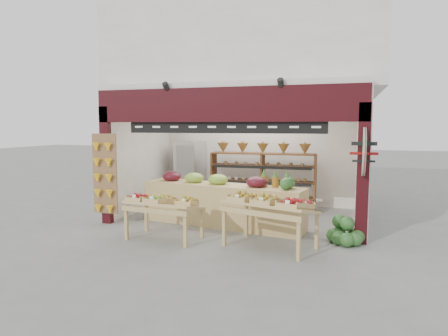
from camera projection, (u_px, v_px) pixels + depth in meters
The scene contains 11 objects.
ground at pixel (235, 221), 9.37m from camera, with size 60.00×60.00×0.00m, color slate.
shop_structure at pixel (252, 61), 10.49m from camera, with size 6.36×5.12×5.40m.
banana_board at pixel (104, 175), 8.93m from camera, with size 0.60×0.15×1.80m.
gift_sign at pixel (364, 152), 7.30m from camera, with size 0.04×0.93×0.92m.
back_shelving at pixel (263, 168), 10.71m from camera, with size 2.83×0.46×1.76m.
refrigerator at pixel (190, 172), 11.58m from camera, with size 0.69×0.69×1.78m, color silver.
cardboard_stack at pixel (190, 205), 10.09m from camera, with size 1.00×0.81×0.62m.
mid_counter at pixel (221, 203), 8.89m from camera, with size 3.79×1.36×1.15m.
display_table_left at pixel (161, 203), 7.88m from camera, with size 1.51×0.94×0.93m.
display_table_right at pixel (270, 204), 7.25m from camera, with size 1.81×1.34×1.03m.
watermelon_pile at pixel (346, 234), 7.55m from camera, with size 0.71×0.68×0.52m.
Camera 1 is at (2.43, -8.86, 2.23)m, focal length 32.00 mm.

